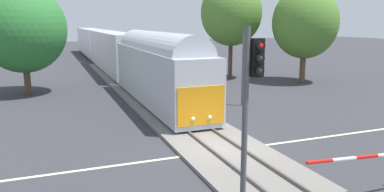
# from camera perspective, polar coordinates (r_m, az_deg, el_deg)

# --- Properties ---
(ground_plane) EXTENTS (220.00, 220.00, 0.00)m
(ground_plane) POSITION_cam_1_polar(r_m,az_deg,el_deg) (18.30, 4.68, -8.43)
(ground_plane) COLOR #333338
(road_centre_stripe) EXTENTS (44.00, 0.20, 0.01)m
(road_centre_stripe) POSITION_cam_1_polar(r_m,az_deg,el_deg) (18.30, 4.68, -8.42)
(road_centre_stripe) COLOR beige
(road_centre_stripe) RESTS_ON ground
(railway_track) EXTENTS (4.40, 80.00, 0.32)m
(railway_track) POSITION_cam_1_polar(r_m,az_deg,el_deg) (18.27, 4.68, -8.15)
(railway_track) COLOR slate
(railway_track) RESTS_ON ground
(commuter_train) EXTENTS (3.04, 65.30, 5.16)m
(commuter_train) POSITION_cam_1_polar(r_m,az_deg,el_deg) (49.54, -12.40, 7.08)
(commuter_train) COLOR #B2B7C1
(commuter_train) RESTS_ON railway_track
(traffic_signal_far_side) EXTENTS (0.53, 0.38, 5.39)m
(traffic_signal_far_side) POSITION_cam_1_polar(r_m,az_deg,el_deg) (27.62, 8.16, 5.89)
(traffic_signal_far_side) COLOR #4C4C51
(traffic_signal_far_side) RESTS_ON ground
(traffic_signal_median) EXTENTS (0.53, 0.38, 6.06)m
(traffic_signal_median) POSITION_cam_1_polar(r_m,az_deg,el_deg) (9.88, 8.92, -1.24)
(traffic_signal_median) COLOR #4C4C51
(traffic_signal_median) RESTS_ON ground
(maple_right_background) EXTENTS (6.62, 6.62, 9.76)m
(maple_right_background) POSITION_cam_1_polar(r_m,az_deg,el_deg) (40.01, 17.00, 10.73)
(maple_right_background) COLOR brown
(maple_right_background) RESTS_ON ground
(oak_behind_train) EXTENTS (7.16, 7.16, 9.31)m
(oak_behind_train) POSITION_cam_1_polar(r_m,az_deg,el_deg) (34.81, -24.56, 9.36)
(oak_behind_train) COLOR brown
(oak_behind_train) RESTS_ON ground
(oak_far_right) EXTENTS (6.63, 6.63, 10.68)m
(oak_far_right) POSITION_cam_1_polar(r_m,az_deg,el_deg) (41.41, 6.06, 12.57)
(oak_far_right) COLOR #4C3828
(oak_far_right) RESTS_ON ground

